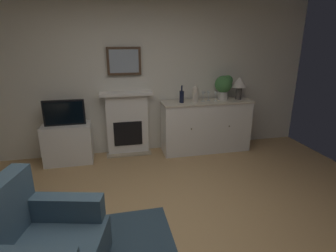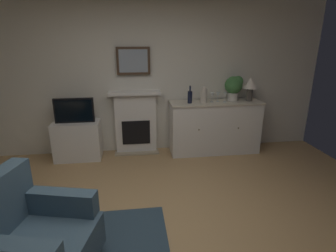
# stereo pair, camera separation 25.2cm
# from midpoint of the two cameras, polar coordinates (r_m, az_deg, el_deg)

# --- Properties ---
(ground_plane) EXTENTS (6.34, 4.87, 0.10)m
(ground_plane) POSITION_cam_midpoint_polar(r_m,az_deg,el_deg) (2.95, -4.01, -23.90)
(ground_plane) COLOR tan
(ground_plane) RESTS_ON ground
(wall_rear) EXTENTS (6.34, 0.06, 2.76)m
(wall_rear) POSITION_cam_midpoint_polar(r_m,az_deg,el_deg) (4.63, -9.05, 11.02)
(wall_rear) COLOR silver
(wall_rear) RESTS_ON ground_plane
(fireplace_unit) EXTENTS (0.87, 0.30, 1.10)m
(fireplace_unit) POSITION_cam_midpoint_polar(r_m,az_deg,el_deg) (4.67, -10.26, 0.55)
(fireplace_unit) COLOR white
(fireplace_unit) RESTS_ON ground_plane
(framed_picture) EXTENTS (0.55, 0.04, 0.45)m
(framed_picture) POSITION_cam_midpoint_polar(r_m,az_deg,el_deg) (4.52, -11.04, 13.48)
(framed_picture) COLOR #473323
(sideboard_cabinet) EXTENTS (1.58, 0.49, 0.92)m
(sideboard_cabinet) POSITION_cam_midpoint_polar(r_m,az_deg,el_deg) (4.77, 6.62, -0.01)
(sideboard_cabinet) COLOR white
(sideboard_cabinet) RESTS_ON ground_plane
(table_lamp) EXTENTS (0.26, 0.26, 0.40)m
(table_lamp) POSITION_cam_midpoint_polar(r_m,az_deg,el_deg) (4.83, 13.64, 8.80)
(table_lamp) COLOR #4C4742
(table_lamp) RESTS_ON sideboard_cabinet
(wine_bottle) EXTENTS (0.08, 0.08, 0.29)m
(wine_bottle) POSITION_cam_midpoint_polar(r_m,az_deg,el_deg) (4.47, 1.33, 6.35)
(wine_bottle) COLOR black
(wine_bottle) RESTS_ON sideboard_cabinet
(wine_glass_left) EXTENTS (0.07, 0.07, 0.16)m
(wine_glass_left) POSITION_cam_midpoint_polar(r_m,az_deg,el_deg) (4.59, 6.00, 6.76)
(wine_glass_left) COLOR silver
(wine_glass_left) RESTS_ON sideboard_cabinet
(wine_glass_center) EXTENTS (0.07, 0.07, 0.16)m
(wine_glass_center) POSITION_cam_midpoint_polar(r_m,az_deg,el_deg) (4.65, 7.20, 6.86)
(wine_glass_center) COLOR silver
(wine_glass_center) RESTS_ON sideboard_cabinet
(wine_glass_right) EXTENTS (0.07, 0.07, 0.16)m
(wine_glass_right) POSITION_cam_midpoint_polar(r_m,az_deg,el_deg) (4.64, 8.71, 6.76)
(wine_glass_right) COLOR silver
(wine_glass_right) RESTS_ON sideboard_cabinet
(vase_decorative) EXTENTS (0.11, 0.11, 0.28)m
(vase_decorative) POSITION_cam_midpoint_polar(r_m,az_deg,el_deg) (4.51, 4.28, 6.82)
(vase_decorative) COLOR beige
(vase_decorative) RESTS_ON sideboard_cabinet
(tv_cabinet) EXTENTS (0.75, 0.42, 0.64)m
(tv_cabinet) POSITION_cam_midpoint_polar(r_m,az_deg,el_deg) (4.66, -22.07, -3.50)
(tv_cabinet) COLOR white
(tv_cabinet) RESTS_ON ground_plane
(tv_set) EXTENTS (0.62, 0.07, 0.40)m
(tv_set) POSITION_cam_midpoint_polar(r_m,az_deg,el_deg) (4.48, -22.89, 2.62)
(tv_set) COLOR black
(tv_set) RESTS_ON tv_cabinet
(potted_plant_small) EXTENTS (0.30, 0.30, 0.43)m
(potted_plant_small) POSITION_cam_midpoint_polar(r_m,az_deg,el_deg) (4.76, 10.42, 8.61)
(potted_plant_small) COLOR beige
(potted_plant_small) RESTS_ON sideboard_cabinet
(armchair) EXTENTS (0.97, 0.93, 0.92)m
(armchair) POSITION_cam_midpoint_polar(r_m,az_deg,el_deg) (2.53, -28.75, -22.10)
(armchair) COLOR #3F596B
(armchair) RESTS_ON ground_plane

